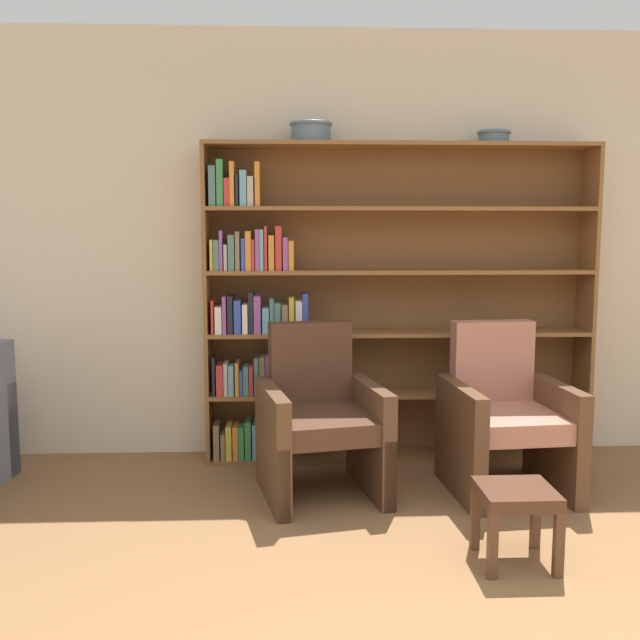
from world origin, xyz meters
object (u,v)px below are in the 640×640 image
object	(u,v)px
bowl_cream	(311,131)
armchair_cushioned	(505,419)
footstool	(516,503)
bowl_sage	(494,136)
bookshelf	(361,306)
armchair_leather	(319,421)

from	to	relation	value
bowl_cream	armchair_cushioned	bearing A→B (deg)	-29.34
armchair_cushioned	footstool	world-z (taller)	armchair_cushioned
bowl_sage	bowl_cream	bearing A→B (deg)	180.00
bookshelf	bowl_cream	bearing A→B (deg)	-176.50
bookshelf	footstool	xyz separation A→B (m)	(0.54, -1.54, -0.72)
bowl_sage	armchair_cushioned	bearing A→B (deg)	-95.92
armchair_cushioned	bookshelf	bearing A→B (deg)	-44.36
bookshelf	armchair_leather	xyz separation A→B (m)	(-0.29, -0.63, -0.58)
bowl_sage	armchair_leather	bearing A→B (deg)	-151.46
bowl_cream	armchair_leather	bearing A→B (deg)	-87.62
bowl_sage	footstool	world-z (taller)	bowl_sage
bowl_cream	armchair_leather	size ratio (longest dim) A/B	0.28
footstool	bowl_sage	bearing A→B (deg)	79.33
footstool	armchair_cushioned	bearing A→B (deg)	76.24
armchair_leather	armchair_cushioned	xyz separation A→B (m)	(1.06, 0.00, 0.00)
armchair_leather	footstool	size ratio (longest dim) A/B	2.72
bowl_sage	armchair_cushioned	size ratio (longest dim) A/B	0.23
bowl_cream	armchair_leather	xyz separation A→B (m)	(0.03, -0.61, -1.67)
bowl_cream	armchair_cushioned	size ratio (longest dim) A/B	0.28
armchair_cushioned	bowl_cream	bearing A→B (deg)	-34.22
armchair_leather	bookshelf	bearing A→B (deg)	-126.73
armchair_leather	bowl_cream	bearing A→B (deg)	-99.24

